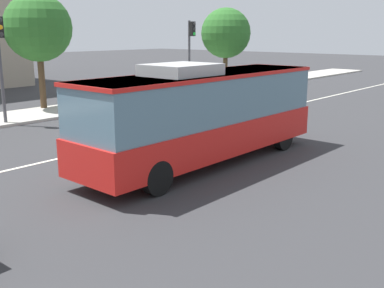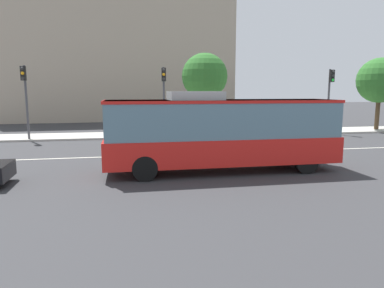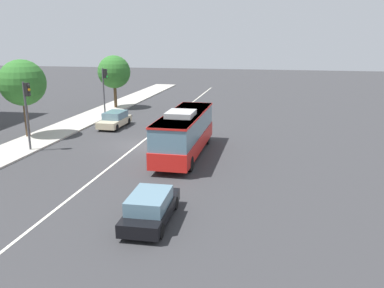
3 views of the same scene
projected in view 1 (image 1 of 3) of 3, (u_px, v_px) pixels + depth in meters
name	position (u px, v px, depth m)	size (l,w,h in m)	color
ground_plane	(159.00, 136.00, 20.22)	(160.00, 160.00, 0.00)	#333335
sidewalk_kerb	(51.00, 112.00, 25.72)	(80.00, 3.68, 0.14)	#B2ADA3
lane_centre_line	(159.00, 136.00, 20.22)	(76.00, 0.16, 0.01)	silver
transit_bus	(205.00, 111.00, 15.60)	(10.01, 2.52, 3.46)	red
sedan_beige	(178.00, 97.00, 27.07)	(4.52, 1.87, 1.46)	#C6B793
traffic_light_near_corner	(191.00, 45.00, 31.30)	(0.33, 0.62, 5.20)	#47474C
traffic_light_mid_block	(0.00, 51.00, 21.63)	(0.34, 0.62, 5.20)	#47474C
street_tree_kerbside_left	(226.00, 33.00, 35.73)	(3.85, 3.85, 6.29)	#4C3823
street_tree_kerbside_centre	(38.00, 28.00, 25.84)	(3.80, 3.80, 6.58)	#4C3823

